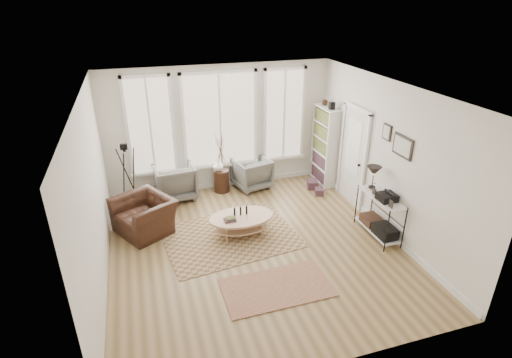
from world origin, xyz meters
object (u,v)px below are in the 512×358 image
object	(u,v)px
low_shelf	(379,212)
armchair_right	(251,173)
coffee_table	(241,220)
armchair_left	(175,181)
bookcase	(325,145)
side_table	(221,163)
accent_chair	(144,215)

from	to	relation	value
low_shelf	armchair_right	bearing A→B (deg)	122.08
coffee_table	armchair_left	xyz separation A→B (m)	(-1.03, 1.95, 0.10)
bookcase	armchair_left	distance (m)	3.65
coffee_table	armchair_right	distance (m)	2.10
low_shelf	armchair_left	xyz separation A→B (m)	(-3.54, 2.75, -0.10)
armchair_right	armchair_left	bearing A→B (deg)	-13.26
bookcase	low_shelf	distance (m)	2.56
armchair_right	bookcase	bearing A→B (deg)	159.53
side_table	accent_chair	world-z (taller)	side_table
low_shelf	bookcase	bearing A→B (deg)	88.72
side_table	bookcase	bearing A→B (deg)	-5.11
low_shelf	accent_chair	world-z (taller)	low_shelf
low_shelf	coffee_table	bearing A→B (deg)	162.35
low_shelf	coffee_table	distance (m)	2.64
low_shelf	side_table	world-z (taller)	side_table
coffee_table	accent_chair	bearing A→B (deg)	159.01
armchair_right	coffee_table	bearing A→B (deg)	54.67
coffee_table	side_table	distance (m)	1.99
coffee_table	side_table	world-z (taller)	side_table
bookcase	low_shelf	xyz separation A→B (m)	(-0.06, -2.52, -0.44)
armchair_left	coffee_table	bearing A→B (deg)	112.18
low_shelf	coffee_table	world-z (taller)	low_shelf
armchair_left	side_table	bearing A→B (deg)	174.22
low_shelf	coffee_table	xyz separation A→B (m)	(-2.51, 0.80, -0.20)
low_shelf	armchair_left	world-z (taller)	low_shelf
armchair_left	low_shelf	bearing A→B (deg)	136.46
side_table	armchair_right	bearing A→B (deg)	0.00
armchair_left	bookcase	bearing A→B (deg)	170.65
side_table	coffee_table	bearing A→B (deg)	-91.45
coffee_table	low_shelf	bearing A→B (deg)	-17.65
bookcase	armchair_left	bearing A→B (deg)	176.42
bookcase	coffee_table	distance (m)	3.16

